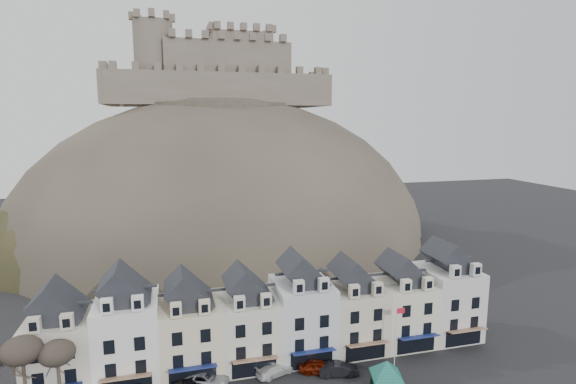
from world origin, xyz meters
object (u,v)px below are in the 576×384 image
object	(u,v)px
flagpole	(396,333)
car_maroon	(319,367)
bus_shelter	(387,369)
car_white	(275,369)
car_charcoal	(339,369)
car_silver	(205,379)

from	to	relation	value
flagpole	car_maroon	bearing A→B (deg)	173.50
bus_shelter	flagpole	xyz separation A→B (m)	(3.73, 4.97, 1.15)
car_white	car_charcoal	size ratio (longest dim) A/B	1.02
flagpole	car_white	distance (m)	14.67
bus_shelter	car_white	size ratio (longest dim) A/B	1.33
flagpole	car_silver	distance (m)	22.44
bus_shelter	flagpole	bearing A→B (deg)	67.52
car_silver	car_charcoal	bearing A→B (deg)	-77.04
bus_shelter	car_silver	distance (m)	19.76
car_maroon	car_white	bearing A→B (deg)	100.62
bus_shelter	car_charcoal	distance (m)	6.49
car_maroon	car_charcoal	distance (m)	2.29
flagpole	car_silver	bearing A→B (deg)	174.80
bus_shelter	car_white	bearing A→B (deg)	160.39
car_white	car_maroon	distance (m)	5.02
car_silver	car_maroon	bearing A→B (deg)	-73.80
car_maroon	flagpole	bearing A→B (deg)	-74.78
car_silver	car_white	size ratio (longest dim) A/B	1.15
bus_shelter	car_maroon	world-z (taller)	bus_shelter
flagpole	car_maroon	size ratio (longest dim) A/B	1.64
bus_shelter	flagpole	size ratio (longest dim) A/B	0.82
bus_shelter	car_silver	world-z (taller)	bus_shelter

